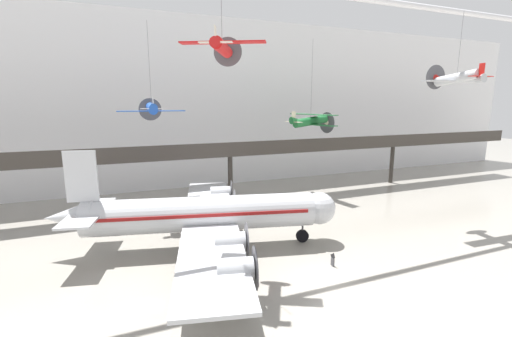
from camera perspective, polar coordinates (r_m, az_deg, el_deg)
ground_plane at (r=29.51m, az=11.79°, el=-18.05°), size 260.00×260.00×0.00m
hangar_back_wall at (r=60.28m, az=-7.87°, el=10.64°), size 140.00×3.00×27.98m
mezzanine_walkway at (r=48.61m, az=-4.02°, el=2.70°), size 110.00×3.20×8.88m
airliner_silver_main at (r=33.98m, az=-9.21°, el=-7.55°), size 27.43×31.69×9.98m
suspended_plane_green_biplane at (r=53.21m, az=9.10°, el=7.84°), size 7.71×9.33×13.88m
suspended_plane_blue_trainer at (r=43.34m, az=-17.00°, el=9.54°), size 7.92×6.46×11.49m
suspended_plane_silver_racer at (r=44.14m, az=30.45°, el=12.83°), size 7.84×6.41×7.88m
suspended_plane_red_highwing at (r=28.34m, az=-5.67°, el=19.51°), size 6.55×5.81×6.44m
info_sign_pedestal at (r=31.99m, az=12.65°, el=-14.78°), size 0.20×0.78×1.24m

